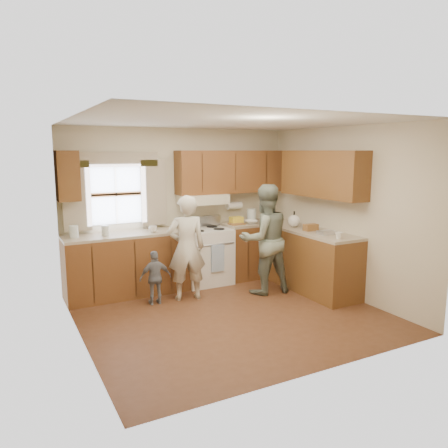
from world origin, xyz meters
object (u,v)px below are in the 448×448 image
woman_left (186,248)px  child (155,278)px  stove (205,255)px  woman_right (265,239)px

woman_left → child: bearing=10.2°
stove → child: size_ratio=1.39×
stove → child: 1.21m
stove → woman_right: bearing=-55.8°
woman_right → woman_left: bearing=-8.6°
woman_right → child: size_ratio=2.16×
stove → child: (-1.05, -0.59, -0.08)m
woman_right → child: woman_right is taller
stove → child: bearing=-151.0°
stove → woman_right: size_ratio=0.65×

